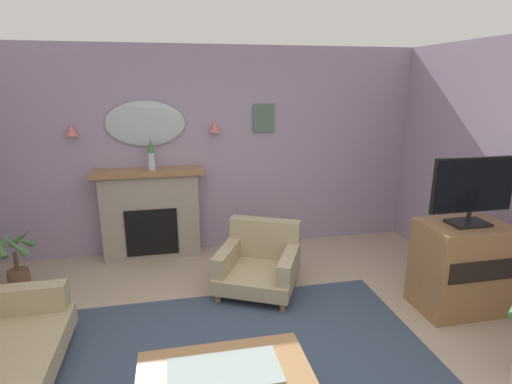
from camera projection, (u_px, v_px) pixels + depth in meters
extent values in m
cube|color=#9E8CA8|center=(208.00, 151.00, 5.30)|extent=(6.62, 0.10, 2.66)
cube|color=#38475B|center=(243.00, 371.00, 3.18)|extent=(3.20, 2.40, 0.01)
cube|color=gray|center=(151.00, 216.00, 5.15)|extent=(1.20, 0.28, 1.10)
cube|color=black|center=(152.00, 231.00, 5.10)|extent=(0.64, 0.12, 0.60)
cube|color=olive|center=(148.00, 172.00, 4.98)|extent=(1.36, 0.36, 0.06)
cylinder|color=silver|center=(152.00, 161.00, 4.93)|extent=(0.09, 0.09, 0.22)
cone|color=#38753D|center=(150.00, 146.00, 4.88)|extent=(0.10, 0.10, 0.16)
ellipsoid|color=#B2BCC6|center=(145.00, 124.00, 4.97)|extent=(0.96, 0.06, 0.56)
cone|color=#D17066|center=(72.00, 130.00, 4.77)|extent=(0.14, 0.14, 0.14)
cone|color=#D17066|center=(215.00, 127.00, 5.10)|extent=(0.14, 0.14, 0.14)
cube|color=#4C6B56|center=(264.00, 118.00, 5.26)|extent=(0.28, 0.03, 0.36)
cube|color=olive|center=(225.00, 374.00, 2.56)|extent=(1.10, 0.60, 0.04)
cube|color=#8C9E99|center=(224.00, 370.00, 2.55)|extent=(0.72, 0.36, 0.01)
cylinder|color=olive|center=(288.00, 367.00, 2.94)|extent=(0.06, 0.06, 0.40)
cube|color=tan|center=(20.00, 299.00, 3.47)|extent=(0.76, 0.16, 0.24)
cylinder|color=olive|center=(67.00, 331.00, 3.62)|extent=(0.07, 0.07, 0.10)
cube|color=tan|center=(258.00, 276.00, 4.36)|extent=(1.07, 1.07, 0.16)
cube|color=tan|center=(265.00, 238.00, 4.60)|extent=(0.79, 0.50, 0.45)
cube|color=tan|center=(228.00, 256.00, 4.40)|extent=(0.44, 0.71, 0.22)
cube|color=tan|center=(289.00, 263.00, 4.23)|extent=(0.44, 0.71, 0.22)
cylinder|color=olive|center=(218.00, 298.00, 4.16)|extent=(0.06, 0.06, 0.10)
cylinder|color=olive|center=(283.00, 307.00, 4.00)|extent=(0.06, 0.06, 0.10)
cylinder|color=olive|center=(237.00, 269.00, 4.80)|extent=(0.06, 0.06, 0.10)
cylinder|color=olive|center=(294.00, 276.00, 4.64)|extent=(0.06, 0.06, 0.10)
cube|color=olive|center=(460.00, 267.00, 3.97)|extent=(0.80, 0.56, 0.90)
cube|color=black|center=(482.00, 271.00, 3.67)|extent=(0.68, 0.02, 0.20)
cube|color=black|center=(468.00, 223.00, 3.82)|extent=(0.36, 0.24, 0.03)
cylinder|color=black|center=(469.00, 216.00, 3.81)|extent=(0.04, 0.04, 0.10)
cube|color=black|center=(473.00, 185.00, 3.72)|extent=(0.84, 0.04, 0.52)
cube|color=black|center=(475.00, 185.00, 3.70)|extent=(0.80, 0.01, 0.48)
cylinder|color=brown|center=(19.00, 278.00, 4.48)|extent=(0.22, 0.22, 0.20)
cylinder|color=brown|center=(16.00, 261.00, 4.43)|extent=(0.04, 0.04, 0.21)
cone|color=#4C8447|center=(25.00, 242.00, 4.37)|extent=(0.14, 0.33, 0.23)
cone|color=#4C8447|center=(21.00, 237.00, 4.49)|extent=(0.32, 0.18, 0.25)
cone|color=#4C8447|center=(4.00, 240.00, 4.41)|extent=(0.23, 0.29, 0.27)
cone|color=#4C8447|center=(14.00, 245.00, 4.27)|extent=(0.27, 0.19, 0.30)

